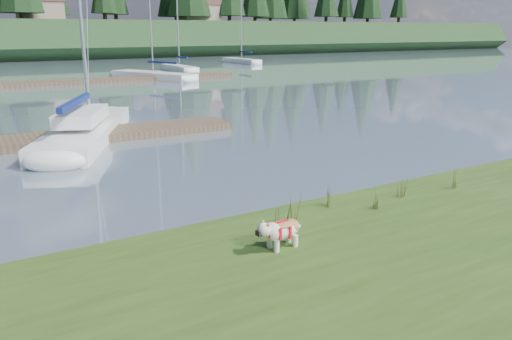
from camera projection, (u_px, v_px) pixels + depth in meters
ground at (45, 85)px, 36.72m from camera, size 200.00×200.00×0.00m
bank at (450, 317)px, 6.81m from camera, size 60.00×9.00×0.35m
bulldog at (281, 229)px, 8.48m from camera, size 0.89×0.42×0.53m
sailboat_main at (90, 124)px, 19.28m from camera, size 5.73×9.50×13.72m
dock_near at (15, 143)px, 17.31m from camera, size 16.00×2.00×0.30m
dock_far at (73, 82)px, 37.66m from camera, size 26.00×2.20×0.30m
sailboat_bg_3 at (147, 75)px, 41.77m from camera, size 5.46×9.47×13.79m
sailboat_bg_4 at (177, 68)px, 49.43m from camera, size 1.68×7.48×11.02m
sailboat_bg_5 at (239, 60)px, 61.02m from camera, size 2.01×7.47×10.62m
weed_0 at (295, 207)px, 9.65m from camera, size 0.17×0.14×0.71m
weed_1 at (329, 196)px, 10.55m from camera, size 0.17×0.14×0.51m
weed_2 at (402, 186)px, 11.11m from camera, size 0.17×0.14×0.56m
weed_3 at (274, 220)px, 9.10m from camera, size 0.17×0.14×0.62m
weed_4 at (377, 199)px, 10.41m from camera, size 0.17×0.14×0.48m
weed_5 at (454, 178)px, 11.67m from camera, size 0.17×0.14×0.59m
mud_lip at (276, 221)px, 10.49m from camera, size 60.00×0.50×0.14m
house_1 at (39, 5)px, 71.68m from camera, size 6.30×5.30×4.65m
house_2 at (198, 8)px, 81.73m from camera, size 6.30×5.30×4.65m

